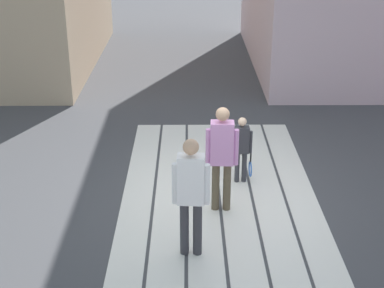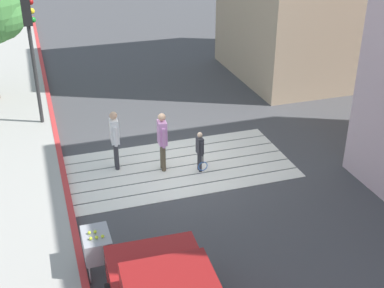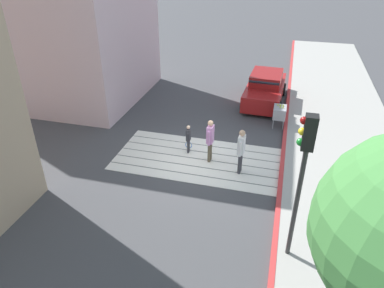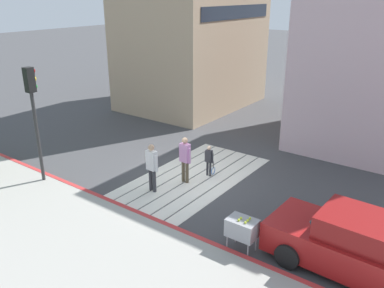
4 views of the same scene
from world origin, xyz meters
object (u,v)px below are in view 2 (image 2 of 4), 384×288
(traffic_light_corner, at_px, (31,37))
(pedestrian_adult_lead, at_px, (115,136))
(pedestrian_adult_trailing, at_px, (162,138))
(tennis_ball_cart, at_px, (97,244))
(pedestrian_child_with_racket, at_px, (200,150))

(traffic_light_corner, xyz_separation_m, pedestrian_adult_lead, (1.84, -3.68, -2.01))
(traffic_light_corner, height_order, pedestrian_adult_trailing, traffic_light_corner)
(traffic_light_corner, bearing_deg, pedestrian_adult_trailing, -53.47)
(pedestrian_adult_lead, bearing_deg, tennis_ball_cart, -105.39)
(traffic_light_corner, relative_size, pedestrian_child_with_racket, 3.49)
(pedestrian_adult_lead, bearing_deg, traffic_light_corner, 116.61)
(traffic_light_corner, bearing_deg, pedestrian_adult_lead, -63.39)
(pedestrian_adult_trailing, xyz_separation_m, pedestrian_child_with_racket, (0.97, -0.41, -0.34))
(pedestrian_child_with_racket, bearing_deg, tennis_ball_cart, -135.36)
(traffic_light_corner, relative_size, pedestrian_adult_lead, 2.41)
(traffic_light_corner, distance_m, tennis_ball_cart, 8.27)
(traffic_light_corner, xyz_separation_m, pedestrian_adult_trailing, (3.09, -4.17, -2.02))
(traffic_light_corner, distance_m, pedestrian_adult_lead, 4.58)
(pedestrian_adult_lead, distance_m, pedestrian_child_with_racket, 2.41)
(traffic_light_corner, height_order, pedestrian_adult_lead, traffic_light_corner)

